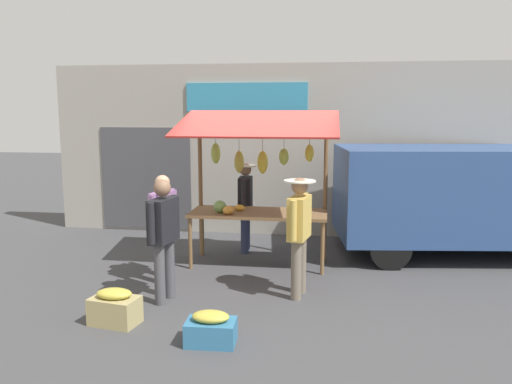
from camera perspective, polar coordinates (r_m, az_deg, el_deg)
name	(u,v)px	position (r m, az deg, el deg)	size (l,w,h in m)	color
ground_plane	(259,264)	(8.56, 0.29, -7.97)	(40.00, 40.00, 0.00)	#424244
street_backdrop	(271,150)	(10.40, 1.63, 4.61)	(9.00, 0.30, 3.40)	#9E998E
market_stall	(257,171)	(8.28, 0.10, 2.36)	(2.50, 1.46, 2.50)	brown
vendor_with_sunhat	(245,200)	(9.12, -1.18, -0.91)	(0.41, 0.68, 1.58)	navy
shopper_in_striped_shirt	(299,227)	(6.93, 4.79, -3.90)	(0.42, 0.69, 1.63)	#726656
shopper_in_grey_tee	(164,232)	(6.85, -10.17, -4.33)	(0.31, 0.69, 1.63)	#4C4C51
shopper_with_shopping_bag	(163,221)	(7.69, -10.18, -3.12)	(0.29, 0.67, 1.58)	#726656
parked_van	(459,192)	(9.50, 21.52, 0.04)	(4.59, 2.37, 1.88)	#2D4C84
produce_crate_near	(211,329)	(5.80, -5.01, -14.83)	(0.55, 0.37, 0.37)	teal
produce_crate_side	(115,308)	(6.47, -15.32, -12.21)	(0.61, 0.45, 0.43)	tan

